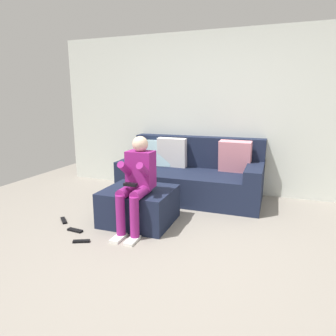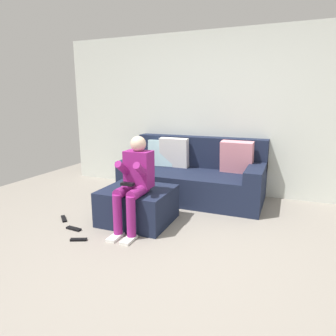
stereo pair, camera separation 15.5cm
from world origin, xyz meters
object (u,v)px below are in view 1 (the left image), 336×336
at_px(ottoman, 139,206).
at_px(remote_near_ottoman, 81,241).
at_px(person_seated, 137,179).
at_px(remote_by_storage_bin, 75,230).
at_px(couch_sectional, 193,175).
at_px(remote_under_side_table, 64,220).

height_order(ottoman, remote_near_ottoman, ottoman).
bearing_deg(person_seated, remote_by_storage_bin, -155.14).
bearing_deg(remote_near_ottoman, ottoman, 39.77).
bearing_deg(remote_by_storage_bin, couch_sectional, 66.54).
bearing_deg(remote_under_side_table, remote_by_storage_bin, 10.95).
bearing_deg(ottoman, remote_near_ottoman, -115.89).
bearing_deg(person_seated, remote_under_side_table, -173.66).
distance_m(remote_near_ottoman, remote_under_side_table, 0.66).
bearing_deg(remote_by_storage_bin, person_seated, 30.09).
distance_m(couch_sectional, person_seated, 1.40).
height_order(person_seated, remote_near_ottoman, person_seated).
relative_size(couch_sectional, remote_under_side_table, 10.23).
bearing_deg(ottoman, remote_under_side_table, -161.04).
bearing_deg(remote_under_side_table, ottoman, 61.62).
bearing_deg(couch_sectional, ottoman, -106.37).
distance_m(person_seated, remote_near_ottoman, 0.85).
xyz_separation_m(couch_sectional, remote_by_storage_bin, (-0.90, -1.64, -0.32)).
height_order(ottoman, remote_by_storage_bin, ottoman).
height_order(ottoman, remote_under_side_table, ottoman).
bearing_deg(remote_near_ottoman, couch_sectional, 45.61).
bearing_deg(ottoman, person_seated, -69.34).
relative_size(remote_by_storage_bin, remote_under_side_table, 0.95).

